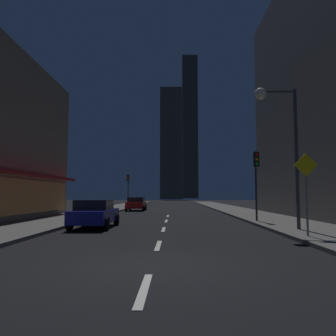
{
  "coord_description": "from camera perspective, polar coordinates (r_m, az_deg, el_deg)",
  "views": [
    {
      "loc": [
        0.56,
        -8.11,
        1.7
      ],
      "look_at": [
        0.0,
        19.32,
        3.93
      ],
      "focal_mm": 35.5,
      "sensor_mm": 36.0,
      "label": 1
    }
  ],
  "objects": [
    {
      "name": "ground_plane",
      "position": [
        40.15,
        0.37,
        -7.14
      ],
      "size": [
        78.0,
        136.0,
        0.1
      ],
      "primitive_type": "cube",
      "color": "black"
    },
    {
      "name": "sidewalk_right",
      "position": [
        40.65,
        10.36,
        -6.85
      ],
      "size": [
        4.0,
        76.0,
        0.15
      ],
      "primitive_type": "cube",
      "color": "#605E59",
      "rests_on": "ground"
    },
    {
      "name": "sidewalk_left",
      "position": [
        40.84,
        -9.57,
        -6.85
      ],
      "size": [
        4.0,
        76.0,
        0.15
      ],
      "primitive_type": "cube",
      "color": "#605E59",
      "rests_on": "ground"
    },
    {
      "name": "lane_marking_center",
      "position": [
        16.6,
        -0.78,
        -10.5
      ],
      "size": [
        0.16,
        23.0,
        0.01
      ],
      "color": "silver",
      "rests_on": "ground"
    },
    {
      "name": "skyscraper_distant_tall",
      "position": [
        130.55,
        0.56,
        4.26
      ],
      "size": [
        8.55,
        5.21,
        43.77
      ],
      "primitive_type": "cube",
      "color": "#484436",
      "rests_on": "ground"
    },
    {
      "name": "skyscraper_distant_mid",
      "position": [
        169.07,
        3.79,
        7.1
      ],
      "size": [
        7.68,
        6.61,
        72.13
      ],
      "primitive_type": "cube",
      "color": "#3E3B2F",
      "rests_on": "ground"
    },
    {
      "name": "car_parked_near",
      "position": [
        17.79,
        -12.46,
        -7.62
      ],
      "size": [
        1.98,
        4.24,
        1.45
      ],
      "color": "navy",
      "rests_on": "ground"
    },
    {
      "name": "car_parked_far",
      "position": [
        36.1,
        -5.48,
        -6.14
      ],
      "size": [
        1.98,
        4.24,
        1.45
      ],
      "color": "#B21919",
      "rests_on": "ground"
    },
    {
      "name": "fire_hydrant_far_left",
      "position": [
        34.17,
        -9.8,
        -6.66
      ],
      "size": [
        0.42,
        0.3,
        0.65
      ],
      "color": "#B2B2B2",
      "rests_on": "sidewalk_left"
    },
    {
      "name": "traffic_light_near_right",
      "position": [
        20.79,
        14.92,
        -0.37
      ],
      "size": [
        0.32,
        0.48,
        4.2
      ],
      "color": "#2D2D2D",
      "rests_on": "sidewalk_right"
    },
    {
      "name": "traffic_light_far_left",
      "position": [
        43.32,
        -6.88,
        -2.63
      ],
      "size": [
        0.32,
        0.48,
        4.2
      ],
      "color": "#2D2D2D",
      "rests_on": "sidewalk_left"
    },
    {
      "name": "street_lamp_right",
      "position": [
        16.45,
        18.35,
        7.41
      ],
      "size": [
        1.96,
        0.56,
        6.58
      ],
      "color": "#38383D",
      "rests_on": "sidewalk_right"
    },
    {
      "name": "pedestrian_crossing_sign",
      "position": [
        13.77,
        22.68,
        -2.97
      ],
      "size": [
        0.91,
        0.08,
        3.15
      ],
      "color": "slate",
      "rests_on": "sidewalk_right"
    }
  ]
}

